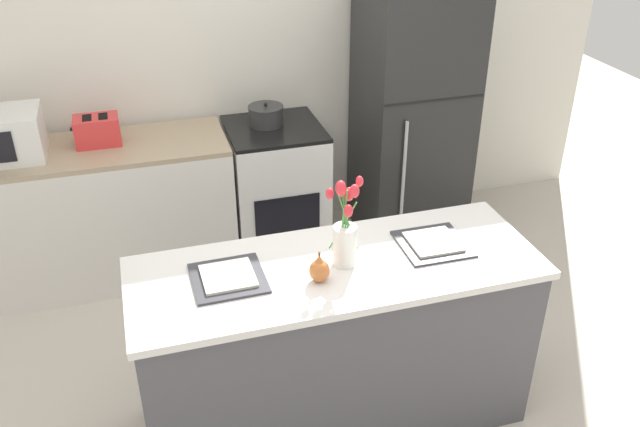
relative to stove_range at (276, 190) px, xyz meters
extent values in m
plane|color=beige|center=(-0.10, -1.60, -0.45)|extent=(10.00, 10.00, 0.00)
cube|color=silver|center=(-0.10, 0.40, 0.90)|extent=(5.20, 0.08, 2.70)
cube|color=#4C4C51|center=(-0.10, -1.60, -0.02)|extent=(1.76, 0.62, 0.86)
cube|color=silver|center=(-0.10, -1.60, 0.43)|extent=(1.80, 0.66, 0.03)
cube|color=silver|center=(-1.16, 0.00, -0.01)|extent=(1.68, 0.60, 0.87)
cube|color=tan|center=(-1.16, 0.00, 0.43)|extent=(1.68, 0.60, 0.03)
cube|color=silver|center=(0.00, 0.00, -0.01)|extent=(0.60, 0.60, 0.87)
cube|color=black|center=(0.00, 0.00, 0.44)|extent=(0.60, 0.60, 0.02)
cube|color=black|center=(0.00, -0.30, -0.04)|extent=(0.42, 0.01, 0.29)
cube|color=black|center=(0.95, 0.00, 0.43)|extent=(0.68, 0.64, 1.75)
cube|color=black|center=(0.95, -0.32, 0.64)|extent=(0.67, 0.01, 0.01)
cylinder|color=#B2B5B7|center=(0.76, -0.34, 0.15)|extent=(0.02, 0.02, 0.76)
cylinder|color=silver|center=(-0.06, -1.60, 0.54)|extent=(0.10, 0.10, 0.19)
cylinder|color=#4C9342|center=(-0.05, -1.59, 0.66)|extent=(0.11, 0.03, 0.31)
ellipsoid|color=red|center=(0.00, -1.58, 0.83)|extent=(0.03, 0.03, 0.05)
cylinder|color=#4C9342|center=(-0.05, -1.58, 0.62)|extent=(0.04, 0.06, 0.24)
ellipsoid|color=red|center=(-0.03, -1.55, 0.76)|extent=(0.04, 0.04, 0.06)
cylinder|color=#4C9342|center=(-0.07, -1.57, 0.63)|extent=(0.01, 0.03, 0.27)
ellipsoid|color=red|center=(-0.07, -1.56, 0.79)|extent=(0.04, 0.04, 0.06)
cylinder|color=#4C9342|center=(-0.07, -1.59, 0.63)|extent=(0.10, 0.08, 0.26)
ellipsoid|color=red|center=(-0.12, -1.55, 0.78)|extent=(0.03, 0.03, 0.05)
cylinder|color=#4C9342|center=(-0.07, -1.60, 0.65)|extent=(0.04, 0.02, 0.31)
ellipsoid|color=red|center=(-0.09, -1.61, 0.82)|extent=(0.04, 0.04, 0.07)
cylinder|color=#4C9342|center=(-0.07, -1.62, 0.61)|extent=(0.01, 0.06, 0.22)
ellipsoid|color=red|center=(-0.07, -1.64, 0.73)|extent=(0.04, 0.04, 0.06)
cylinder|color=#4C9342|center=(-0.06, -1.61, 0.65)|extent=(0.04, 0.06, 0.30)
ellipsoid|color=red|center=(-0.04, -1.63, 0.82)|extent=(0.04, 0.04, 0.06)
ellipsoid|color=#C66B33|center=(-0.20, -1.69, 0.50)|extent=(0.09, 0.09, 0.10)
cone|color=#C66B33|center=(-0.20, -1.69, 0.55)|extent=(0.05, 0.05, 0.04)
cylinder|color=brown|center=(-0.20, -1.69, 0.58)|extent=(0.01, 0.01, 0.02)
cube|color=#333338|center=(-0.57, -1.57, 0.45)|extent=(0.31, 0.31, 0.01)
cube|color=silver|center=(-0.57, -1.57, 0.47)|extent=(0.22, 0.22, 0.01)
cube|color=#333338|center=(0.37, -1.57, 0.45)|extent=(0.31, 0.31, 0.01)
cube|color=silver|center=(0.37, -1.57, 0.47)|extent=(0.22, 0.22, 0.01)
cube|color=red|center=(-1.07, 0.05, 0.53)|extent=(0.26, 0.18, 0.17)
cube|color=black|center=(-1.11, 0.05, 0.62)|extent=(0.05, 0.11, 0.01)
cube|color=black|center=(-1.02, 0.05, 0.62)|extent=(0.05, 0.11, 0.01)
cube|color=black|center=(-1.21, 0.05, 0.56)|extent=(0.02, 0.02, 0.02)
cylinder|color=#2D2D2D|center=(-0.04, 0.06, 0.50)|extent=(0.22, 0.22, 0.11)
cylinder|color=#2D2D2D|center=(-0.04, 0.06, 0.57)|extent=(0.23, 0.23, 0.01)
sphere|color=black|center=(-0.04, 0.06, 0.58)|extent=(0.02, 0.02, 0.02)
camera|label=1|loc=(-0.87, -3.91, 2.09)|focal=38.00mm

